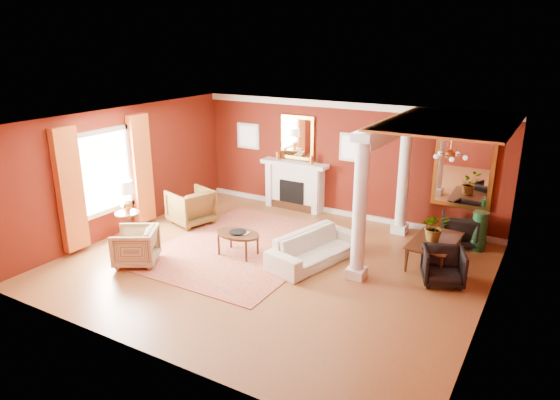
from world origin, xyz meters
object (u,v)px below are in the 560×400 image
Objects in this scene: armchair_leopard at (191,205)px; side_table at (126,201)px; dining_table at (436,245)px; armchair_stripe at (135,245)px; coffee_table at (238,235)px; sofa at (315,243)px.

side_table is (-0.57, -1.50, 0.43)m from armchair_leopard.
dining_table is (5.77, 0.66, -0.07)m from armchair_leopard.
armchair_stripe is 1.50m from side_table.
side_table reaches higher than dining_table.
armchair_stripe is 0.85× the size of coffee_table.
side_table is (-4.20, -1.03, 0.49)m from sofa.
armchair_stripe is (-3.09, -1.90, 0.00)m from sofa.
dining_table is at bearing -47.37° from sofa.
coffee_table is 4.03m from dining_table.
sofa reaches higher than dining_table.
side_table reaches higher than armchair_stripe.
armchair_leopard is 2.30m from coffee_table.
sofa is at bearing 13.82° from side_table.
armchair_stripe is 2.07m from coffee_table.
side_table is at bearing 118.53° from sofa.
sofa is at bearing 18.25° from coffee_table.
dining_table is (6.34, 2.16, -0.50)m from side_table.
armchair_stripe is 0.57× the size of dining_table.
side_table is at bearing -168.86° from coffee_table.
armchair_leopard is at bearing 99.24° from dining_table.
sofa is 3.63m from armchair_stripe.
dining_table is (2.13, 1.13, -0.01)m from sofa.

